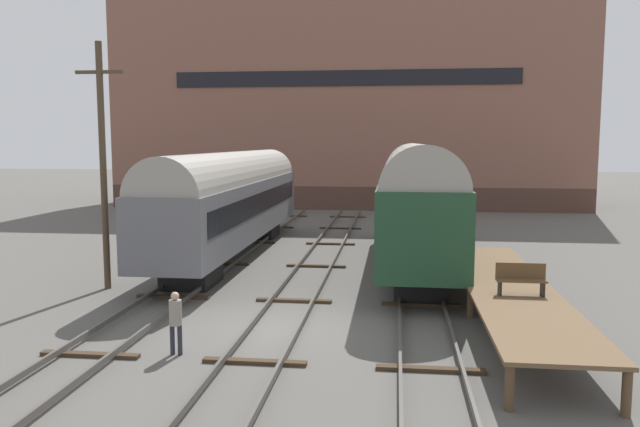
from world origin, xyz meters
The scene contains 11 objects.
ground_plane centered at (0.00, 0.00, 0.00)m, with size 200.00×200.00×0.00m, color #56544F.
track_left centered at (-4.28, 0.00, 0.14)m, with size 2.60×60.00×0.26m.
track_middle centered at (0.00, 0.00, 0.14)m, with size 2.60×60.00×0.26m.
track_right centered at (4.28, 0.00, 0.14)m, with size 2.60×60.00×0.26m.
train_car_grey centered at (-4.28, 11.13, 2.84)m, with size 2.90×18.68×4.98m.
train_car_green centered at (4.28, 9.65, 3.04)m, with size 3.08×16.44×5.36m.
station_platform centered at (6.88, 1.78, 0.99)m, with size 2.56×13.90×1.07m.
bench centered at (7.01, 0.58, 1.56)m, with size 1.40×0.40×0.91m.
person_worker centered at (-2.14, -2.59, 0.99)m, with size 0.32×0.32×1.65m.
utility_pole centered at (-7.24, 4.15, 4.67)m, with size 1.80×0.24×9.02m.
warehouse_building centered at (-0.71, 37.84, 9.43)m, with size 38.58×12.20×18.87m.
Camera 1 is at (3.40, -17.54, 5.45)m, focal length 35.00 mm.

